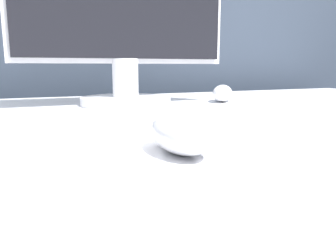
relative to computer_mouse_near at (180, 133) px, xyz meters
name	(u,v)px	position (x,y,z in m)	size (l,w,h in m)	color
partition_panel	(86,113)	(0.03, 0.91, -0.10)	(5.00, 0.03, 1.30)	#333D4C
computer_mouse_near	(180,133)	(0.00, 0.00, 0.00)	(0.06, 0.11, 0.04)	silver
keyboard	(106,120)	(-0.04, 0.18, -0.01)	(0.44, 0.18, 0.02)	silver
computer_mouse_far	(222,93)	(0.33, 0.45, 0.00)	(0.11, 0.12, 0.05)	white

